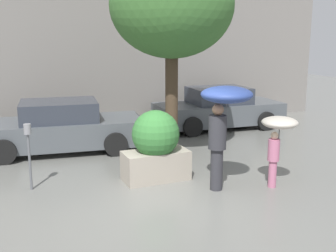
% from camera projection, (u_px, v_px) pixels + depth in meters
% --- Properties ---
extents(ground_plane, '(40.00, 40.00, 0.00)m').
position_uv_depth(ground_plane, '(154.00, 204.00, 7.64)').
color(ground_plane, slate).
extents(building_facade, '(18.00, 0.30, 6.00)m').
position_uv_depth(building_facade, '(75.00, 35.00, 12.82)').
color(building_facade, gray).
rests_on(building_facade, ground).
extents(planter_box, '(1.37, 1.00, 1.50)m').
position_uv_depth(planter_box, '(156.00, 146.00, 8.78)').
color(planter_box, '#9E9384').
rests_on(planter_box, ground).
extents(person_adult, '(0.99, 0.99, 2.07)m').
position_uv_depth(person_adult, '(224.00, 110.00, 8.01)').
color(person_adult, '#2D2D33').
rests_on(person_adult, ground).
extents(person_child, '(0.71, 0.71, 1.44)m').
position_uv_depth(person_child, '(278.00, 132.00, 8.30)').
color(person_child, '#B76684').
rests_on(person_child, ground).
extents(parked_car_near, '(4.48, 2.33, 1.33)m').
position_uv_depth(parked_car_near, '(60.00, 128.00, 11.01)').
color(parked_car_near, '#4C5156').
rests_on(parked_car_near, ground).
extents(parked_car_far, '(4.20, 2.12, 1.33)m').
position_uv_depth(parked_car_far, '(218.00, 109.00, 13.73)').
color(parked_car_far, '#4C5156').
rests_on(parked_car_far, ground).
extents(street_tree, '(2.89, 2.89, 4.91)m').
position_uv_depth(street_tree, '(172.00, 6.00, 9.71)').
color(street_tree, '#423323').
rests_on(street_tree, ground).
extents(parking_meter, '(0.14, 0.14, 1.34)m').
position_uv_depth(parking_meter, '(28.00, 143.00, 8.17)').
color(parking_meter, '#595B60').
rests_on(parking_meter, ground).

